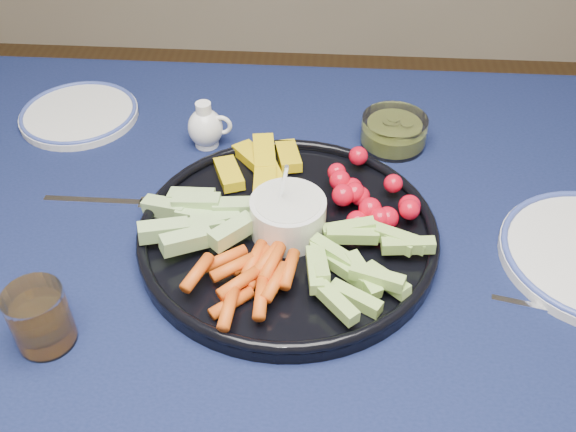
# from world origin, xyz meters

# --- Properties ---
(dining_table) EXTENTS (1.67, 1.07, 0.75)m
(dining_table) POSITION_xyz_m (0.00, 0.00, 0.66)
(dining_table) COLOR #462717
(dining_table) RESTS_ON ground
(crudite_platter) EXTENTS (0.40, 0.40, 0.13)m
(crudite_platter) POSITION_xyz_m (-0.08, 0.06, 0.77)
(crudite_platter) COLOR black
(crudite_platter) RESTS_ON dining_table
(creamer_pitcher) EXTENTS (0.07, 0.06, 0.08)m
(creamer_pitcher) POSITION_xyz_m (-0.22, 0.27, 0.78)
(creamer_pitcher) COLOR white
(creamer_pitcher) RESTS_ON dining_table
(pickle_bowl) EXTENTS (0.10, 0.10, 0.05)m
(pickle_bowl) POSITION_xyz_m (0.08, 0.29, 0.77)
(pickle_bowl) COLOR white
(pickle_bowl) RESTS_ON dining_table
(juice_tumbler) EXTENTS (0.07, 0.07, 0.08)m
(juice_tumbler) POSITION_xyz_m (-0.34, -0.13, 0.78)
(juice_tumbler) COLOR white
(juice_tumbler) RESTS_ON dining_table
(fork_left) EXTENTS (0.18, 0.02, 0.00)m
(fork_left) POSITION_xyz_m (-0.33, 0.12, 0.75)
(fork_left) COLOR white
(fork_left) RESTS_ON dining_table
(fork_right) EXTENTS (0.14, 0.04, 0.00)m
(fork_right) POSITION_xyz_m (0.26, -0.05, 0.75)
(fork_right) COLOR white
(fork_right) RESTS_ON dining_table
(side_plate_extra) EXTENTS (0.20, 0.20, 0.02)m
(side_plate_extra) POSITION_xyz_m (-0.45, 0.33, 0.75)
(side_plate_extra) COLOR silver
(side_plate_extra) RESTS_ON dining_table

